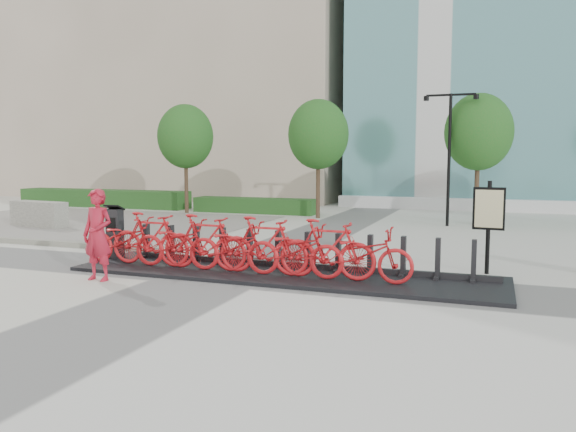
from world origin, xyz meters
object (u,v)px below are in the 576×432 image
(bike_0, at_px, (125,240))
(worker_red, at_px, (98,235))
(kiosk, at_px, (115,232))
(map_sign, at_px, (489,213))
(jersey_barrier, at_px, (39,214))

(bike_0, relative_size, worker_red, 1.10)
(bike_0, bearing_deg, kiosk, 51.61)
(worker_red, height_order, map_sign, map_sign)
(bike_0, relative_size, kiosk, 1.58)
(bike_0, bearing_deg, worker_red, -164.30)
(jersey_barrier, bearing_deg, bike_0, -27.09)
(kiosk, xyz_separation_m, worker_red, (1.09, -2.00, 0.24))
(worker_red, relative_size, map_sign, 0.93)
(worker_red, distance_m, jersey_barrier, 10.91)
(bike_0, xyz_separation_m, kiosk, (-0.68, 0.54, 0.09))
(kiosk, bearing_deg, worker_red, -66.25)
(kiosk, distance_m, map_sign, 9.01)
(jersey_barrier, distance_m, map_sign, 16.52)
(worker_red, bearing_deg, jersey_barrier, 142.35)
(worker_red, bearing_deg, map_sign, 26.77)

